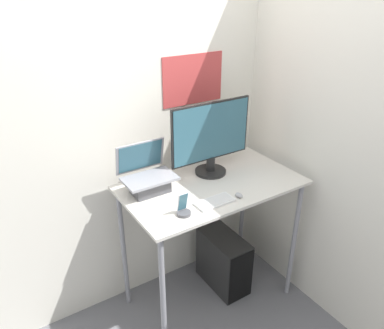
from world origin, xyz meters
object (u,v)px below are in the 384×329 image
at_px(monitor, 211,139).
at_px(computer_tower, 223,261).
at_px(laptop, 148,179).
at_px(mouse, 239,195).
at_px(cell_phone, 183,209).
at_px(keyboard, 215,202).

bearing_deg(monitor, computer_tower, -36.67).
distance_m(laptop, mouse, 0.57).
relative_size(cell_phone, computer_tower, 0.31).
distance_m(monitor, keyboard, 0.47).
relative_size(laptop, keyboard, 1.34).
height_order(keyboard, mouse, mouse).
height_order(laptop, monitor, monitor).
relative_size(mouse, computer_tower, 0.13).
distance_m(keyboard, computer_tower, 0.89).
xyz_separation_m(laptop, computer_tower, (0.57, -0.08, -0.86)).
xyz_separation_m(monitor, computer_tower, (0.10, -0.07, -1.03)).
distance_m(laptop, monitor, 0.50).
xyz_separation_m(monitor, keyboard, (-0.21, -0.34, -0.24)).
height_order(monitor, computer_tower, monitor).
bearing_deg(keyboard, computer_tower, 41.35).
height_order(keyboard, cell_phone, cell_phone).
relative_size(monitor, computer_tower, 1.35).
relative_size(laptop, monitor, 0.54).
relative_size(monitor, mouse, 10.53).
relative_size(keyboard, cell_phone, 1.72).
bearing_deg(mouse, computer_tower, 64.74).
distance_m(cell_phone, computer_tower, 1.01).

